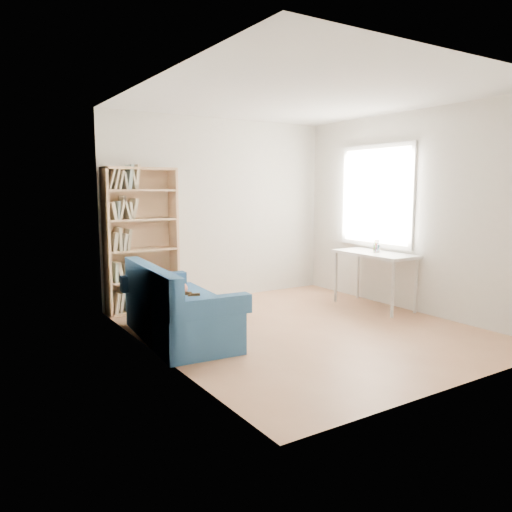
{
  "coord_description": "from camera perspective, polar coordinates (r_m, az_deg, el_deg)",
  "views": [
    {
      "loc": [
        -3.47,
        -4.41,
        1.61
      ],
      "look_at": [
        -0.47,
        0.3,
        0.85
      ],
      "focal_mm": 35.0,
      "sensor_mm": 36.0,
      "label": 1
    }
  ],
  "objects": [
    {
      "name": "pen_cup",
      "position": [
        6.94,
        13.62,
        0.97
      ],
      "size": [
        0.09,
        0.09,
        0.18
      ],
      "color": "white",
      "rests_on": "desk"
    },
    {
      "name": "bookshelf",
      "position": [
        6.67,
        -12.95,
        1.14
      ],
      "size": [
        0.94,
        0.29,
        1.87
      ],
      "color": "tan",
      "rests_on": "ground"
    },
    {
      "name": "desk",
      "position": [
        6.91,
        13.41,
        -0.26
      ],
      "size": [
        0.53,
        1.16,
        0.75
      ],
      "color": "white",
      "rests_on": "ground"
    },
    {
      "name": "ground",
      "position": [
        5.83,
        5.49,
        -8.3
      ],
      "size": [
        4.0,
        4.0,
        0.0
      ],
      "primitive_type": "plane",
      "color": "#A36B49",
      "rests_on": "ground"
    },
    {
      "name": "room_shell",
      "position": [
        5.69,
        6.29,
        7.96
      ],
      "size": [
        3.54,
        4.04,
        2.62
      ],
      "color": "silver",
      "rests_on": "ground"
    },
    {
      "name": "sofa",
      "position": [
        5.46,
        -9.12,
        -6.13
      ],
      "size": [
        0.92,
        1.71,
        0.81
      ],
      "rotation": [
        0.0,
        0.0,
        -0.08
      ],
      "color": "navy",
      "rests_on": "ground"
    }
  ]
}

